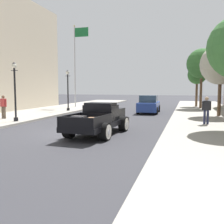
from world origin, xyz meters
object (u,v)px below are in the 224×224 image
(street_tree_second, at_px, (221,65))
(street_tree_third, at_px, (202,64))
(street_lamp_near, at_px, (15,87))
(street_lamp_far, at_px, (68,87))
(flagpole, at_px, (77,57))
(pedestrian_sidewalk_right, at_px, (206,109))
(pedestrian_sidewalk_left, at_px, (3,105))
(hotrod_truck_black, at_px, (100,119))
(car_background_blue, at_px, (149,105))
(street_tree_farthest, at_px, (197,75))

(street_tree_second, xyz_separation_m, street_tree_third, (-1.00, 7.62, 0.76))
(street_tree_second, bearing_deg, street_lamp_near, -151.71)
(street_lamp_far, distance_m, flagpole, 6.04)
(pedestrian_sidewalk_right, xyz_separation_m, street_tree_second, (1.27, 5.16, 3.00))
(flagpole, relative_size, street_tree_third, 1.46)
(street_lamp_far, xyz_separation_m, street_tree_second, (13.33, -1.12, 1.70))
(street_tree_second, bearing_deg, pedestrian_sidewalk_left, -157.74)
(hotrod_truck_black, relative_size, flagpole, 0.55)
(pedestrian_sidewalk_right, relative_size, street_lamp_far, 0.43)
(car_background_blue, distance_m, street_tree_farthest, 9.40)
(street_tree_second, height_order, street_tree_farthest, street_tree_second)
(car_background_blue, height_order, pedestrian_sidewalk_left, pedestrian_sidewalk_left)
(pedestrian_sidewalk_right, bearing_deg, street_lamp_far, 152.48)
(car_background_blue, distance_m, flagpole, 10.66)
(pedestrian_sidewalk_left, bearing_deg, street_tree_farthest, 50.28)
(flagpole, xyz_separation_m, street_tree_second, (14.52, -5.98, -1.68))
(street_lamp_far, distance_m, street_tree_farthest, 15.09)
(pedestrian_sidewalk_right, height_order, street_lamp_far, street_lamp_far)
(street_tree_farthest, bearing_deg, car_background_blue, -119.91)
(hotrod_truck_black, relative_size, street_tree_third, 0.80)
(flagpole, relative_size, street_tree_farthest, 1.94)
(pedestrian_sidewalk_left, distance_m, street_tree_third, 19.87)
(street_lamp_far, height_order, street_tree_second, street_tree_second)
(street_lamp_near, distance_m, street_tree_second, 15.03)
(hotrod_truck_black, height_order, street_lamp_near, street_lamp_near)
(hotrod_truck_black, xyz_separation_m, street_lamp_far, (-6.70, 10.24, 1.63))
(pedestrian_sidewalk_right, bearing_deg, flagpole, 139.93)
(hotrod_truck_black, height_order, street_tree_third, street_tree_third)
(flagpole, distance_m, street_tree_farthest, 13.97)
(hotrod_truck_black, xyz_separation_m, pedestrian_sidewalk_left, (-8.25, 3.03, 0.33))
(street_tree_second, bearing_deg, street_tree_farthest, 97.56)
(pedestrian_sidewalk_right, relative_size, street_lamp_near, 0.43)
(car_background_blue, bearing_deg, pedestrian_sidewalk_right, -59.37)
(car_background_blue, height_order, street_tree_farthest, street_tree_farthest)
(car_background_blue, xyz_separation_m, street_tree_farthest, (4.44, 7.72, 3.00))
(pedestrian_sidewalk_left, bearing_deg, street_lamp_near, -29.75)
(pedestrian_sidewalk_right, xyz_separation_m, street_lamp_near, (-11.88, -1.92, 1.30))
(street_tree_third, bearing_deg, street_lamp_far, -152.19)
(car_background_blue, relative_size, street_lamp_far, 1.13)
(street_lamp_near, relative_size, flagpole, 0.42)
(hotrod_truck_black, xyz_separation_m, car_background_blue, (0.84, 11.59, 0.01))
(hotrod_truck_black, bearing_deg, car_background_blue, 85.84)
(flagpole, bearing_deg, car_background_blue, -21.90)
(hotrod_truck_black, distance_m, street_lamp_far, 12.34)
(flagpole, bearing_deg, pedestrian_sidewalk_left, -91.70)
(pedestrian_sidewalk_left, bearing_deg, car_background_blue, 43.29)
(street_tree_second, bearing_deg, flagpole, 157.62)
(pedestrian_sidewalk_left, relative_size, flagpole, 0.18)
(pedestrian_sidewalk_right, height_order, flagpole, flagpole)
(street_tree_second, distance_m, street_tree_farthest, 10.28)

